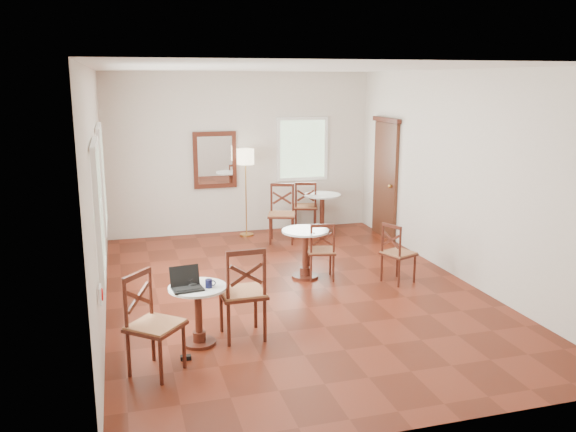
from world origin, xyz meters
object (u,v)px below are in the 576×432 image
object	(u,v)px
cafe_table_back	(322,209)
chair_near_b	(153,324)
mouse	(193,285)
navy_mug	(209,283)
cafe_table_mid	(305,248)
laptop	(186,283)
chair_near_a	(243,293)
water_glass	(191,282)
chair_back_a	(305,206)
power_adapter	(186,358)
floor_lamp	(245,163)
chair_back_b	(282,214)
chair_mid_a	(321,251)
chair_mid_b	(398,253)
cafe_table_near	(198,309)

from	to	relation	value
cafe_table_back	chair_near_b	bearing A→B (deg)	-125.57
mouse	navy_mug	xyz separation A→B (m)	(0.16, -0.07, 0.03)
cafe_table_mid	cafe_table_back	bearing A→B (deg)	65.48
laptop	chair_near_a	bearing A→B (deg)	-1.75
water_glass	chair_near_a	bearing A→B (deg)	0.18
chair_near_b	chair_near_a	bearing A→B (deg)	-20.65
cafe_table_back	chair_near_b	size ratio (longest dim) A/B	0.73
cafe_table_back	chair_back_a	xyz separation A→B (m)	(-0.27, 0.21, 0.03)
chair_near_a	chair_near_b	xyz separation A→B (m)	(-1.02, -0.55, -0.03)
cafe_table_back	laptop	bearing A→B (deg)	-125.22
water_glass	power_adapter	size ratio (longest dim) A/B	0.85
chair_near_a	chair_near_b	distance (m)	1.16
power_adapter	chair_back_a	bearing A→B (deg)	59.47
chair_back_a	floor_lamp	distance (m)	1.46
chair_near_a	chair_back_a	world-z (taller)	chair_near_a
chair_near_a	water_glass	world-z (taller)	chair_near_a
chair_back_b	navy_mug	distance (m)	4.39
chair_near_a	floor_lamp	world-z (taller)	floor_lamp
chair_mid_a	chair_back_b	distance (m)	2.15
chair_mid_b	power_adapter	distance (m)	3.63
cafe_table_near	chair_back_b	world-z (taller)	chair_back_b
chair_mid_b	laptop	distance (m)	3.42
water_glass	floor_lamp	bearing A→B (deg)	70.59
chair_mid_b	chair_back_b	world-z (taller)	chair_back_b
chair_mid_b	chair_back_a	size ratio (longest dim) A/B	0.90
cafe_table_back	chair_mid_a	bearing A→B (deg)	-109.50
cafe_table_back	chair_back_b	xyz separation A→B (m)	(-0.91, -0.42, 0.05)
chair_near_b	power_adapter	xyz separation A→B (m)	(0.32, 0.18, -0.49)
chair_back_a	floor_lamp	size ratio (longest dim) A/B	0.60
cafe_table_mid	water_glass	bearing A→B (deg)	-135.90
chair_back_a	chair_near_a	bearing A→B (deg)	80.68
chair_near_b	laptop	size ratio (longest dim) A/B	2.91
chair_near_b	mouse	bearing A→B (deg)	-1.02
chair_mid_b	floor_lamp	distance (m)	3.67
cafe_table_mid	floor_lamp	distance (m)	2.81
chair_back_a	chair_mid_a	bearing A→B (deg)	93.40
cafe_table_back	chair_mid_b	distance (m)	3.02
cafe_table_near	mouse	xyz separation A→B (m)	(-0.05, -0.00, 0.28)
power_adapter	laptop	bearing A→B (deg)	77.69
cafe_table_back	water_glass	distance (m)	5.23
chair_back_b	floor_lamp	world-z (taller)	floor_lamp
cafe_table_back	power_adapter	world-z (taller)	cafe_table_back
chair_mid_a	power_adapter	world-z (taller)	chair_mid_a
cafe_table_near	power_adapter	world-z (taller)	cafe_table_near
cafe_table_near	navy_mug	distance (m)	0.33
chair_near_a	water_glass	distance (m)	0.60
floor_lamp	laptop	size ratio (longest dim) A/B	4.63
chair_near_b	laptop	xyz separation A→B (m)	(0.39, 0.49, 0.22)
floor_lamp	laptop	world-z (taller)	floor_lamp
chair_near_b	power_adapter	bearing A→B (deg)	-20.00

